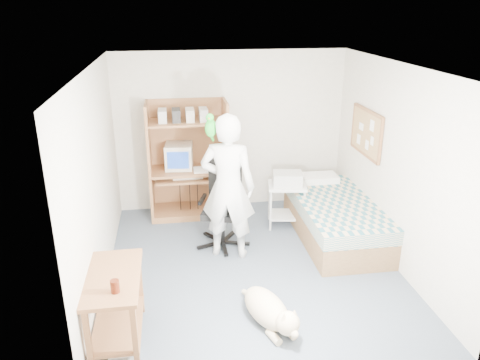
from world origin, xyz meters
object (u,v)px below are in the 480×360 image
(side_desk, at_px, (116,299))
(printer_cart, at_px, (287,198))
(office_chair, at_px, (223,216))
(dog, at_px, (269,310))
(computer_hutch, at_px, (188,164))
(bed, at_px, (335,218))
(person, at_px, (228,187))

(side_desk, height_order, printer_cart, side_desk)
(office_chair, height_order, dog, office_chair)
(computer_hutch, bearing_deg, bed, -29.29)
(side_desk, relative_size, dog, 0.98)
(printer_cart, bearing_deg, computer_hutch, 164.74)
(computer_hutch, xyz_separation_m, person, (0.44, -1.38, 0.14))
(office_chair, relative_size, dog, 1.13)
(side_desk, height_order, dog, side_desk)
(side_desk, relative_size, office_chair, 0.87)
(bed, xyz_separation_m, side_desk, (-2.85, -1.82, 0.21))
(person, height_order, dog, person)
(computer_hutch, bearing_deg, dog, -76.96)
(office_chair, distance_m, dog, 1.87)
(bed, distance_m, dog, 2.23)
(office_chair, xyz_separation_m, person, (0.03, -0.31, 0.55))
(computer_hutch, distance_m, bed, 2.35)
(bed, bearing_deg, person, -170.61)
(side_desk, xyz_separation_m, office_chair, (1.26, 1.87, -0.08))
(dog, bearing_deg, printer_cart, 52.33)
(person, bearing_deg, dog, 115.88)
(office_chair, xyz_separation_m, dog, (0.26, -1.84, -0.24))
(bed, xyz_separation_m, person, (-1.56, -0.26, 0.67))
(bed, relative_size, printer_cart, 3.05)
(side_desk, relative_size, person, 0.52)
(side_desk, bearing_deg, dog, 1.03)
(bed, bearing_deg, computer_hutch, 150.71)
(computer_hutch, xyz_separation_m, printer_cart, (1.41, -0.65, -0.38))
(office_chair, relative_size, printer_cart, 1.74)
(dog, bearing_deg, office_chair, 78.50)
(office_chair, relative_size, person, 0.60)
(bed, bearing_deg, side_desk, -147.50)
(side_desk, distance_m, printer_cart, 3.21)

